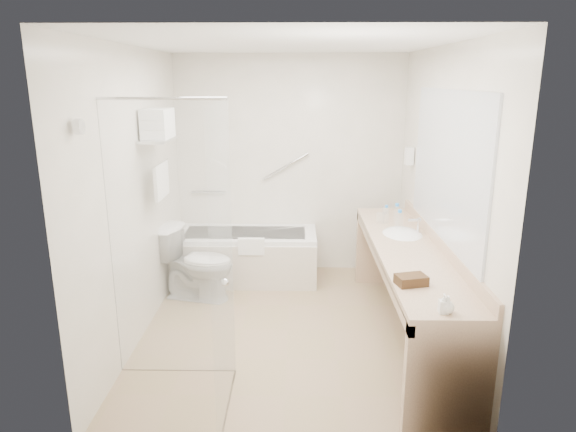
{
  "coord_description": "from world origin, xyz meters",
  "views": [
    {
      "loc": [
        0.07,
        -4.28,
        2.24
      ],
      "look_at": [
        0.0,
        0.3,
        1.0
      ],
      "focal_mm": 32.0,
      "sensor_mm": 36.0,
      "label": 1
    }
  ],
  "objects_px": {
    "bathtub": "(246,256)",
    "amenity_basket": "(411,280)",
    "vanity_counter": "(407,271)",
    "toilet": "(197,263)",
    "water_bottle_left": "(399,222)"
  },
  "relations": [
    {
      "from": "amenity_basket",
      "to": "water_bottle_left",
      "type": "distance_m",
      "value": 1.26
    },
    {
      "from": "bathtub",
      "to": "water_bottle_left",
      "type": "xyz_separation_m",
      "value": [
        1.53,
        -0.95,
        0.67
      ]
    },
    {
      "from": "bathtub",
      "to": "toilet",
      "type": "height_order",
      "value": "toilet"
    },
    {
      "from": "amenity_basket",
      "to": "water_bottle_left",
      "type": "bearing_deg",
      "value": 82.93
    },
    {
      "from": "water_bottle_left",
      "to": "bathtub",
      "type": "bearing_deg",
      "value": 148.1
    },
    {
      "from": "toilet",
      "to": "amenity_basket",
      "type": "distance_m",
      "value": 2.52
    },
    {
      "from": "toilet",
      "to": "water_bottle_left",
      "type": "bearing_deg",
      "value": -88.41
    },
    {
      "from": "water_bottle_left",
      "to": "toilet",
      "type": "bearing_deg",
      "value": 168.24
    },
    {
      "from": "bathtub",
      "to": "amenity_basket",
      "type": "height_order",
      "value": "amenity_basket"
    },
    {
      "from": "bathtub",
      "to": "vanity_counter",
      "type": "xyz_separation_m",
      "value": [
        1.52,
        -1.39,
        0.36
      ]
    },
    {
      "from": "bathtub",
      "to": "amenity_basket",
      "type": "xyz_separation_m",
      "value": [
        1.37,
        -2.2,
        0.61
      ]
    },
    {
      "from": "vanity_counter",
      "to": "water_bottle_left",
      "type": "relative_size",
      "value": 12.4
    },
    {
      "from": "vanity_counter",
      "to": "amenity_basket",
      "type": "distance_m",
      "value": 0.86
    },
    {
      "from": "toilet",
      "to": "amenity_basket",
      "type": "height_order",
      "value": "amenity_basket"
    },
    {
      "from": "amenity_basket",
      "to": "vanity_counter",
      "type": "bearing_deg",
      "value": 79.48
    }
  ]
}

